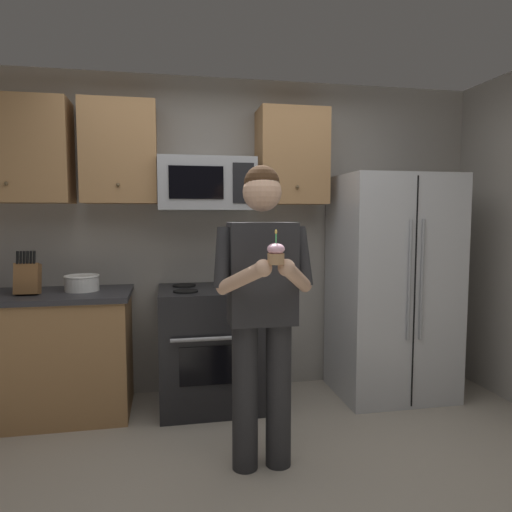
% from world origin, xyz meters
% --- Properties ---
extents(ground_plane, '(6.00, 6.00, 0.00)m').
position_xyz_m(ground_plane, '(0.00, 0.00, 0.00)').
color(ground_plane, '#9E9384').
extents(wall_back, '(4.40, 0.10, 2.60)m').
position_xyz_m(wall_back, '(0.00, 1.75, 1.30)').
color(wall_back, gray).
rests_on(wall_back, ground).
extents(oven_range, '(0.76, 0.70, 0.93)m').
position_xyz_m(oven_range, '(-0.15, 1.36, 0.46)').
color(oven_range, black).
rests_on(oven_range, ground).
extents(microwave, '(0.74, 0.41, 0.40)m').
position_xyz_m(microwave, '(-0.15, 1.48, 1.72)').
color(microwave, '#9EA0A5').
extents(refrigerator, '(0.90, 0.75, 1.80)m').
position_xyz_m(refrigerator, '(1.35, 1.32, 0.90)').
color(refrigerator, '#B7BABF').
rests_on(refrigerator, ground).
extents(cabinet_row_upper, '(2.78, 0.36, 0.76)m').
position_xyz_m(cabinet_row_upper, '(-0.72, 1.53, 1.95)').
color(cabinet_row_upper, '#9E7247').
extents(counter_left, '(1.44, 0.66, 0.92)m').
position_xyz_m(counter_left, '(-1.45, 1.38, 0.46)').
color(counter_left, '#9E7247').
rests_on(counter_left, ground).
extents(knife_block, '(0.16, 0.15, 0.32)m').
position_xyz_m(knife_block, '(-1.43, 1.33, 1.04)').
color(knife_block, brown).
rests_on(knife_block, counter_left).
extents(bowl_large_white, '(0.25, 0.25, 0.12)m').
position_xyz_m(bowl_large_white, '(-1.08, 1.42, 0.98)').
color(bowl_large_white, white).
rests_on(bowl_large_white, counter_left).
extents(person, '(0.60, 0.48, 1.76)m').
position_xyz_m(person, '(0.07, 0.39, 1.00)').
color(person, '#262628').
rests_on(person, ground).
extents(cupcake, '(0.09, 0.09, 0.17)m').
position_xyz_m(cupcake, '(0.07, 0.06, 1.29)').
color(cupcake, '#A87F56').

